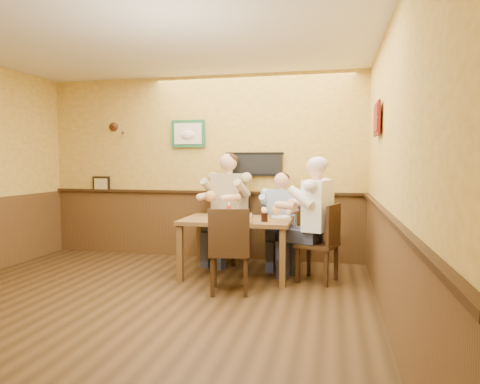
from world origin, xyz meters
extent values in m
plane|color=#31200E|center=(0.00, 0.00, 0.00)|extent=(5.00, 5.00, 0.00)
cube|color=silver|center=(0.00, 0.00, 2.80)|extent=(5.00, 5.00, 0.02)
cube|color=#E4BC4F|center=(0.00, 2.50, 1.40)|extent=(5.00, 0.02, 2.80)
cube|color=#E4BC4F|center=(2.50, 0.00, 1.40)|extent=(0.02, 5.00, 2.80)
cube|color=brown|center=(0.00, 2.48, 0.50)|extent=(5.00, 0.02, 1.00)
cube|color=brown|center=(2.48, 0.00, 0.50)|extent=(0.02, 5.00, 1.00)
cube|color=black|center=(0.84, 2.46, 1.45)|extent=(0.88, 0.03, 0.34)
cube|color=#1F5C33|center=(-0.20, 2.46, 1.92)|extent=(0.54, 0.03, 0.42)
cube|color=black|center=(-1.70, 2.46, 1.12)|extent=(0.30, 0.03, 0.26)
cube|color=maroon|center=(2.46, 1.05, 1.95)|extent=(0.03, 0.48, 0.36)
cube|color=brown|center=(0.79, 1.50, 0.72)|extent=(1.40, 0.90, 0.05)
cube|color=brown|center=(0.15, 1.11, 0.35)|extent=(0.07, 0.07, 0.70)
cube|color=brown|center=(1.43, 1.11, 0.35)|extent=(0.07, 0.07, 0.70)
cube|color=brown|center=(0.15, 1.89, 0.35)|extent=(0.07, 0.07, 0.70)
cube|color=brown|center=(1.43, 1.89, 0.35)|extent=(0.07, 0.07, 0.70)
cylinder|color=white|center=(0.57, 1.25, 0.81)|extent=(0.09, 0.09, 0.11)
cylinder|color=white|center=(1.02, 1.13, 0.81)|extent=(0.10, 0.10, 0.13)
cylinder|color=black|center=(1.18, 1.30, 0.80)|extent=(0.11, 0.11, 0.11)
cylinder|color=red|center=(0.69, 1.46, 0.85)|extent=(0.06, 0.06, 0.19)
cylinder|color=white|center=(0.78, 1.60, 0.79)|extent=(0.03, 0.03, 0.08)
cylinder|color=black|center=(0.66, 1.56, 0.80)|extent=(0.04, 0.04, 0.10)
cylinder|color=white|center=(0.57, 1.69, 0.76)|extent=(0.33, 0.33, 0.02)
cylinder|color=silver|center=(1.34, 1.75, 0.76)|extent=(0.27, 0.27, 0.02)
camera|label=1|loc=(2.01, -3.86, 1.48)|focal=32.00mm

